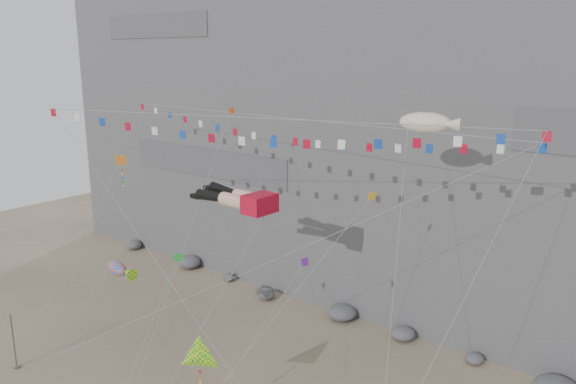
# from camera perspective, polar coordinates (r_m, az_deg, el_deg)

# --- Properties ---
(cliff) EXTENTS (80.00, 28.00, 50.00)m
(cliff) POSITION_cam_1_polar(r_m,az_deg,el_deg) (59.51, 14.25, 15.31)
(cliff) COLOR slate
(cliff) RESTS_ON ground
(talus_boulders) EXTENTS (60.00, 3.00, 1.20)m
(talus_boulders) POSITION_cam_1_polar(r_m,az_deg,el_deg) (51.35, 5.52, -12.11)
(talus_boulders) COLOR #5A5A5F
(talus_boulders) RESTS_ON ground
(anchor_pole_left) EXTENTS (0.12, 0.12, 4.38)m
(anchor_pole_left) POSITION_cam_1_polar(r_m,az_deg,el_deg) (47.84, -26.11, -13.47)
(anchor_pole_left) COLOR slate
(anchor_pole_left) RESTS_ON ground
(legs_kite) EXTENTS (7.17, 14.75, 18.84)m
(legs_kite) POSITION_cam_1_polar(r_m,az_deg,el_deg) (38.62, -4.99, -0.71)
(legs_kite) COLOR red
(legs_kite) RESTS_ON ground
(flag_banner_upper) EXTENTS (36.38, 15.01, 26.45)m
(flag_banner_upper) POSITION_cam_1_polar(r_m,az_deg,el_deg) (41.34, -0.42, 7.54)
(flag_banner_upper) COLOR red
(flag_banner_upper) RESTS_ON ground
(flag_banner_lower) EXTENTS (31.01, 10.92, 22.94)m
(flag_banner_lower) POSITION_cam_1_polar(r_m,az_deg,el_deg) (34.40, -3.15, 7.48)
(flag_banner_lower) COLOR red
(flag_banner_lower) RESTS_ON ground
(harlequin_kite) EXTENTS (3.61, 9.82, 17.54)m
(harlequin_kite) POSITION_cam_1_polar(r_m,az_deg,el_deg) (45.88, -16.66, 3.01)
(harlequin_kite) COLOR red
(harlequin_kite) RESTS_ON ground
(fish_windsock) EXTENTS (7.24, 4.34, 10.07)m
(fish_windsock) POSITION_cam_1_polar(r_m,az_deg,el_deg) (42.96, -16.97, -7.46)
(fish_windsock) COLOR #FF500D
(fish_windsock) RESTS_ON ground
(delta_kite) EXTENTS (2.56, 7.45, 8.42)m
(delta_kite) POSITION_cam_1_polar(r_m,az_deg,el_deg) (35.28, -9.04, -16.23)
(delta_kite) COLOR yellow
(delta_kite) RESTS_ON ground
(blimp_windsock) EXTENTS (6.46, 13.65, 22.93)m
(blimp_windsock) POSITION_cam_1_polar(r_m,az_deg,el_deg) (36.47, 13.76, 6.81)
(blimp_windsock) COLOR beige
(blimp_windsock) RESTS_ON ground
(small_kite_a) EXTENTS (5.91, 16.90, 25.38)m
(small_kite_a) POSITION_cam_1_polar(r_m,az_deg,el_deg) (44.02, -6.12, 7.21)
(small_kite_a) COLOR #E85013
(small_kite_a) RESTS_ON ground
(small_kite_b) EXTENTS (2.33, 11.55, 14.98)m
(small_kite_b) POSITION_cam_1_polar(r_m,az_deg,el_deg) (35.87, 1.49, -7.47)
(small_kite_b) COLOR #691BA2
(small_kite_b) RESTS_ON ground
(small_kite_c) EXTENTS (1.13, 7.25, 12.09)m
(small_kite_c) POSITION_cam_1_polar(r_m,az_deg,el_deg) (37.27, -11.18, -6.78)
(small_kite_c) COLOR green
(small_kite_c) RESTS_ON ground
(small_kite_d) EXTENTS (5.87, 15.71, 21.39)m
(small_kite_d) POSITION_cam_1_polar(r_m,az_deg,el_deg) (35.57, 8.11, -0.96)
(small_kite_d) COLOR yellow
(small_kite_d) RESTS_ON ground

